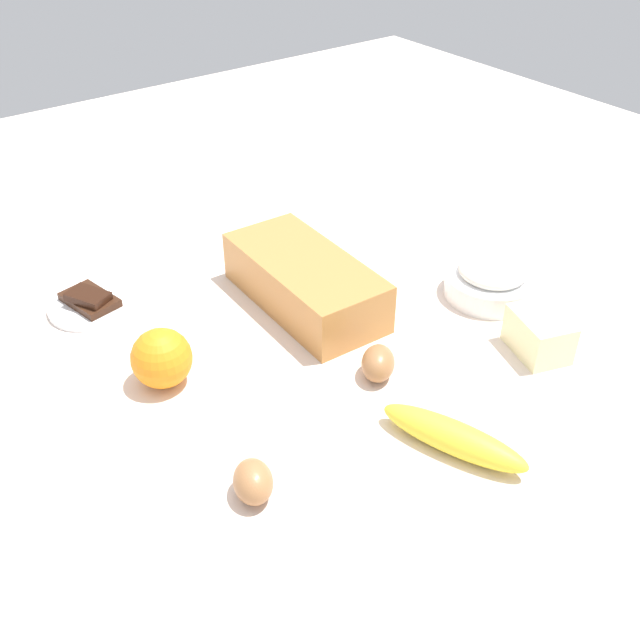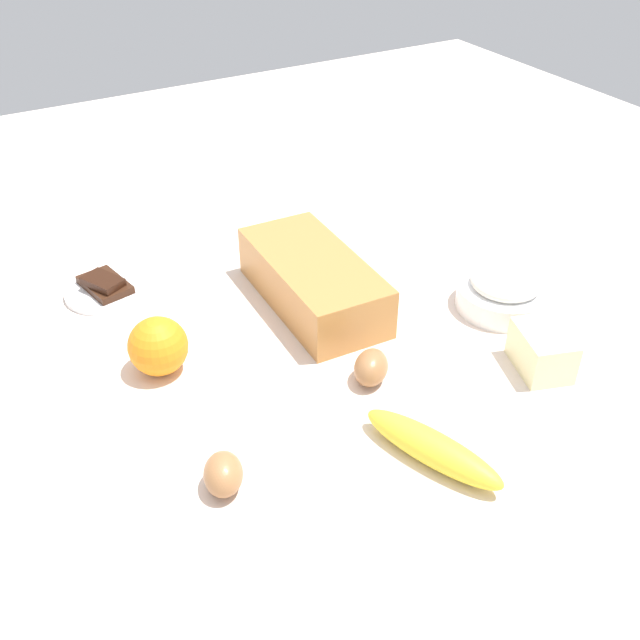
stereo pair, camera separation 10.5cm
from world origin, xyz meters
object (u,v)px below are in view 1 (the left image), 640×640
at_px(butter_block, 539,334).
at_px(egg_beside_bowl, 253,482).
at_px(loaf_pan, 305,281).
at_px(banana, 451,438).
at_px(egg_near_butter, 378,363).
at_px(orange_fruit, 162,358).
at_px(chocolate_plate, 90,303).
at_px(flour_bowl, 491,279).

xyz_separation_m(butter_block, egg_beside_bowl, (-0.02, -0.47, -0.01)).
bearing_deg(butter_block, loaf_pan, -147.02).
bearing_deg(butter_block, banana, -74.25).
relative_size(banana, egg_near_butter, 3.04).
bearing_deg(orange_fruit, chocolate_plate, -177.31).
relative_size(loaf_pan, banana, 1.50).
relative_size(loaf_pan, butter_block, 3.16).
xyz_separation_m(orange_fruit, egg_near_butter, (0.16, 0.24, -0.02)).
height_order(flour_bowl, butter_block, flour_bowl).
relative_size(flour_bowl, chocolate_plate, 1.11).
distance_m(loaf_pan, egg_near_butter, 0.21).
bearing_deg(banana, orange_fruit, -145.93).
bearing_deg(butter_block, flour_bowl, 158.17).
bearing_deg(loaf_pan, egg_beside_bowl, -42.13).
bearing_deg(egg_beside_bowl, orange_fruit, 177.44).
relative_size(orange_fruit, egg_near_butter, 1.31).
height_order(flour_bowl, orange_fruit, orange_fruit).
xyz_separation_m(flour_bowl, orange_fruit, (-0.11, -0.51, 0.01)).
relative_size(banana, orange_fruit, 2.32).
bearing_deg(egg_near_butter, butter_block, 66.86).
distance_m(butter_block, egg_near_butter, 0.24).
xyz_separation_m(flour_bowl, chocolate_plate, (-0.34, -0.52, -0.02)).
distance_m(orange_fruit, egg_near_butter, 0.29).
bearing_deg(egg_beside_bowl, banana, 70.22).
relative_size(butter_block, egg_near_butter, 1.44).
height_order(loaf_pan, flour_bowl, loaf_pan).
bearing_deg(egg_beside_bowl, flour_bowl, 103.55).
distance_m(loaf_pan, flour_bowl, 0.29).
distance_m(egg_near_butter, egg_beside_bowl, 0.26).
bearing_deg(banana, egg_near_butter, 172.65).
xyz_separation_m(flour_bowl, banana, (0.21, -0.30, -0.01)).
distance_m(banana, orange_fruit, 0.39).
bearing_deg(butter_block, egg_beside_bowl, -91.85).
bearing_deg(chocolate_plate, flour_bowl, 56.93).
height_order(flour_bowl, egg_near_butter, flour_bowl).
xyz_separation_m(egg_near_butter, chocolate_plate, (-0.39, -0.25, -0.01)).
bearing_deg(butter_block, orange_fruit, -119.23).
height_order(loaf_pan, banana, loaf_pan).
height_order(loaf_pan, orange_fruit, orange_fruit).
height_order(orange_fruit, butter_block, orange_fruit).
relative_size(butter_block, chocolate_plate, 0.69).
bearing_deg(chocolate_plate, egg_near_butter, 32.65).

